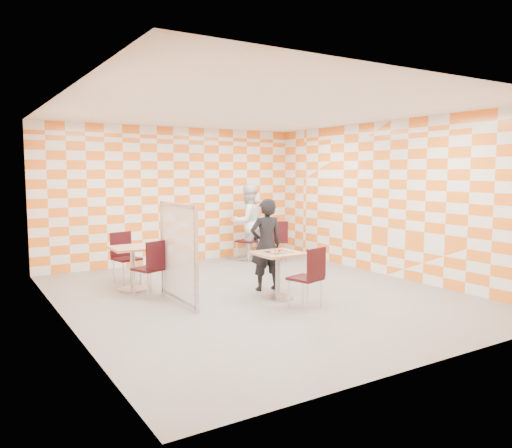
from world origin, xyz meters
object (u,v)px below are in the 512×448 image
Objects in this scene: second_table at (264,236)px; empty_table at (133,261)px; main_table at (278,267)px; partition at (178,253)px; sport_bottle at (256,223)px; man_dark at (266,245)px; man_white at (248,222)px; chair_second_side at (250,237)px; soda_bottle at (266,221)px; chair_second_front at (278,238)px; chair_empty_near at (153,264)px; chair_empty_far at (124,253)px; chair_main_front at (310,273)px.

empty_table is at bearing -157.41° from second_table.
partition is (-1.46, 0.56, 0.28)m from main_table.
partition is 7.75× the size of sport_bottle.
man_dark is (-1.69, -2.71, 0.28)m from second_table.
sport_bottle is (0.27, 0.07, -0.04)m from man_white.
partition reaches higher than chair_second_side.
soda_bottle is (0.58, 0.14, -0.02)m from man_white.
empty_table is 3.52m from chair_second_side.
partition reaches higher than chair_second_front.
chair_second_front is at bearing -100.81° from soda_bottle.
partition is (-3.30, -2.17, 0.25)m from chair_second_front.
man_dark is 2.96m from man_white.
chair_empty_near is 1.30m from chair_empty_far.
main_table and second_table have the same top height.
empty_table is at bearing -156.70° from soda_bottle.
partition is at bearing -140.28° from soda_bottle.
man_white reaches higher than partition.
partition reaches higher than main_table.
chair_empty_near is (-3.51, -2.16, 0.04)m from second_table.
man_white reaches higher than chair_second_side.
chair_main_front is 3.92m from chair_second_front.
chair_main_front is at bearing -117.08° from chair_second_front.
chair_empty_near is 4.62× the size of sport_bottle.
soda_bottle is at bearing 40.76° from second_table.
main_table is 3.78m from second_table.
chair_main_front is at bearing -86.15° from main_table.
sport_bottle is at bearing -109.22° from man_dark.
second_table is at bearing 39.68° from partition.
man_white is (3.18, 1.48, 0.37)m from empty_table.
man_white is at bearing 24.99° from empty_table.
chair_main_front is (1.84, -2.56, 0.04)m from empty_table.
chair_second_side is (3.21, 1.45, 0.04)m from empty_table.
partition is (-2.88, -2.68, 0.25)m from chair_second_side.
chair_second_side is 1.00× the size of chair_empty_near.
man_white is at bearing 14.98° from chair_empty_far.
partition is at bearing 41.97° from man_white.
chair_main_front and chair_empty_near have the same top height.
sport_bottle reaches higher than chair_empty_near.
empty_table is (-1.79, 1.79, 0.00)m from main_table.
man_dark is 0.90× the size of man_white.
soda_bottle is (3.75, 1.62, 0.34)m from empty_table.
chair_second_front is at bearing 33.29° from partition.
chair_empty_near is at bearing -86.75° from chair_empty_far.
main_table is at bearing -119.19° from second_table.
chair_empty_near is 0.66m from partition.
man_dark is at bearing 75.35° from main_table.
chair_main_front reaches higher than empty_table.
sport_bottle is at bearing 14.96° from chair_empty_far.
partition is 0.88× the size of man_white.
sport_bottle is (1.61, 4.11, 0.29)m from chair_main_front.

